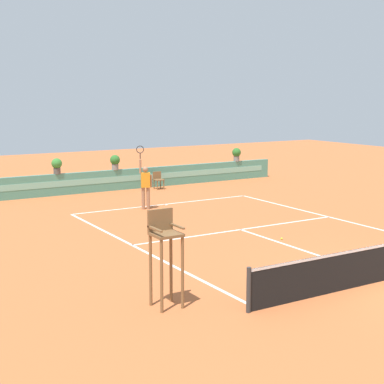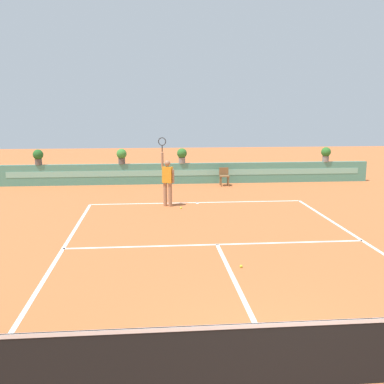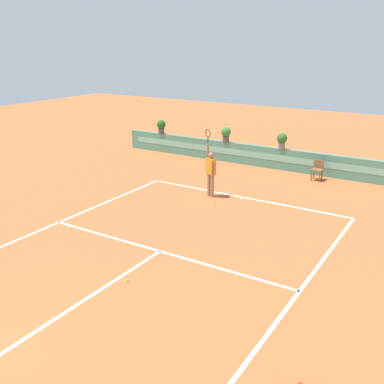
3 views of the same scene
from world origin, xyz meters
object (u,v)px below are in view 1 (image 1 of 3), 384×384
object	(u,v)px
potted_plant_left	(57,165)
potted_plant_centre	(115,161)
ball_kid_chair	(158,179)
umpire_chair	(165,247)
potted_plant_far_right	(237,154)
tennis_ball_near_baseline	(282,239)
tennis_ball_mid_court	(161,209)
tennis_player	(145,184)

from	to	relation	value
potted_plant_left	potted_plant_centre	world-z (taller)	same
ball_kid_chair	umpire_chair	bearing A→B (deg)	-117.27
umpire_chair	potted_plant_far_right	distance (m)	19.71
ball_kid_chair	potted_plant_left	bearing A→B (deg)	171.41
potted_plant_left	tennis_ball_near_baseline	bearing A→B (deg)	-73.69
tennis_ball_near_baseline	potted_plant_far_right	distance (m)	13.60
tennis_ball_mid_court	potted_plant_left	size ratio (longest dim) A/B	0.09
tennis_ball_mid_court	potted_plant_centre	xyz separation A→B (m)	(0.42, 5.50, 1.38)
umpire_chair	potted_plant_far_right	xyz separation A→B (m)	(12.63, 15.13, 0.07)
umpire_chair	potted_plant_left	xyz separation A→B (m)	(2.58, 15.13, 0.07)
ball_kid_chair	potted_plant_centre	world-z (taller)	potted_plant_centre
tennis_ball_near_baseline	potted_plant_left	bearing A→B (deg)	106.31
tennis_ball_mid_court	potted_plant_left	bearing A→B (deg)	114.17
umpire_chair	tennis_ball_near_baseline	world-z (taller)	umpire_chair
ball_kid_chair	tennis_player	world-z (taller)	tennis_player
tennis_player	potted_plant_centre	distance (m)	5.12
tennis_ball_near_baseline	tennis_player	bearing A→B (deg)	102.15
ball_kid_chair	tennis_player	bearing A→B (deg)	-123.50
tennis_ball_mid_court	potted_plant_centre	bearing A→B (deg)	85.68
ball_kid_chair	potted_plant_centre	size ratio (longest dim) A/B	1.17
potted_plant_far_right	potted_plant_left	bearing A→B (deg)	180.00
potted_plant_left	potted_plant_centre	distance (m)	2.88
umpire_chair	ball_kid_chair	xyz separation A→B (m)	(7.42, 14.39, -0.86)
tennis_player	potted_plant_centre	world-z (taller)	tennis_player
umpire_chair	tennis_player	world-z (taller)	tennis_player
potted_plant_centre	tennis_ball_mid_court	bearing A→B (deg)	-94.32
tennis_player	tennis_ball_mid_court	world-z (taller)	tennis_player
umpire_chair	tennis_ball_mid_court	distance (m)	10.95
ball_kid_chair	tennis_ball_mid_court	world-z (taller)	ball_kid_chair
tennis_player	potted_plant_centre	bearing A→B (deg)	80.00
potted_plant_centre	potted_plant_far_right	xyz separation A→B (m)	(7.17, 0.00, 0.00)
tennis_player	tennis_ball_mid_court	distance (m)	1.22
ball_kid_chair	tennis_ball_mid_court	bearing A→B (deg)	-116.45
tennis_ball_near_baseline	potted_plant_left	world-z (taller)	potted_plant_left
tennis_ball_mid_court	potted_plant_left	xyz separation A→B (m)	(-2.47, 5.50, 1.38)
ball_kid_chair	potted_plant_far_right	bearing A→B (deg)	7.99
potted_plant_centre	umpire_chair	bearing A→B (deg)	-109.85
tennis_ball_near_baseline	potted_plant_far_right	world-z (taller)	potted_plant_far_right
potted_plant_far_right	tennis_player	bearing A→B (deg)	-148.03
ball_kid_chair	tennis_ball_mid_court	size ratio (longest dim) A/B	12.50
tennis_player	potted_plant_left	size ratio (longest dim) A/B	3.57
potted_plant_centre	potted_plant_far_right	world-z (taller)	same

